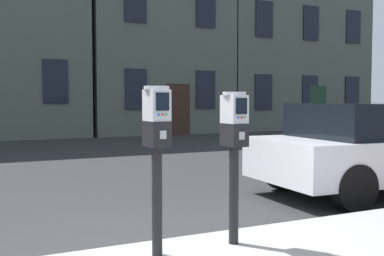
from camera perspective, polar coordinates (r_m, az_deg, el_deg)
parking_meter_near_kerb at (r=4.09m, az=-4.21°, el=-1.35°), size 0.22×0.26×1.46m
parking_meter_twin_adjacent at (r=4.43m, az=5.03°, el=-1.38°), size 0.22×0.26×1.41m
townhouse_green_painted at (r=23.11m, az=-5.96°, el=12.47°), size 6.19×7.06×10.18m
townhouse_brick_corner at (r=26.25m, az=9.66°, el=14.45°), size 7.93×6.12×12.97m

